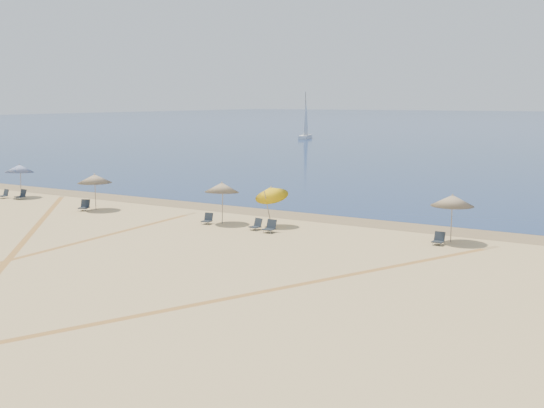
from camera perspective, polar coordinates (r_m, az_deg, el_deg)
The scene contains 15 objects.
wet_sand at distance 40.32m, azimuth 2.85°, elevation -1.04°, with size 500.00×500.00×0.00m, color olive.
umbrella_0 at distance 51.16m, azimuth -21.18°, elevation 2.91°, with size 2.06×2.08×2.47m.
umbrella_1 at distance 43.77m, azimuth -15.22°, elevation 2.15°, with size 2.20×2.20×2.38m.
umbrella_2 at distance 37.66m, azimuth -4.40°, elevation 1.45°, with size 2.01×2.03×2.44m.
umbrella_3 at distance 36.71m, azimuth -0.10°, elevation 1.07°, with size 1.90×1.97×2.57m.
umbrella_4 at distance 33.72m, azimuth 15.46°, elevation 0.29°, with size 2.15×2.15×2.47m.
chair_0 at distance 51.39m, azimuth -22.32°, elevation 0.79°, with size 0.59×0.67×0.64m.
chair_1 at distance 50.38m, azimuth -21.01°, elevation 0.75°, with size 0.63×0.72×0.70m.
chair_2 at distance 43.94m, azimuth -16.05°, elevation -0.14°, with size 0.79×0.85×0.70m.
chair_3 at distance 37.90m, azimuth -5.64°, elevation -1.31°, with size 0.59×0.67×0.62m.
chair_4 at distance 36.00m, azimuth -1.37°, elevation -1.82°, with size 0.65×0.72×0.63m.
chair_5 at distance 35.29m, azimuth -0.16°, elevation -2.00°, with size 0.59×0.69×0.69m.
chair_6 at distance 33.34m, azimuth 14.35°, elevation -2.99°, with size 0.54×0.63×0.63m.
sailboat_0 at distance 121.08m, azimuth 2.96°, elevation 6.94°, with size 2.93×5.89×8.51m.
tire_tracks at distance 30.58m, azimuth -16.43°, elevation -4.69°, with size 54.97×43.05×0.00m.
Camera 1 is at (18.15, -11.30, 7.09)m, focal length 43.14 mm.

